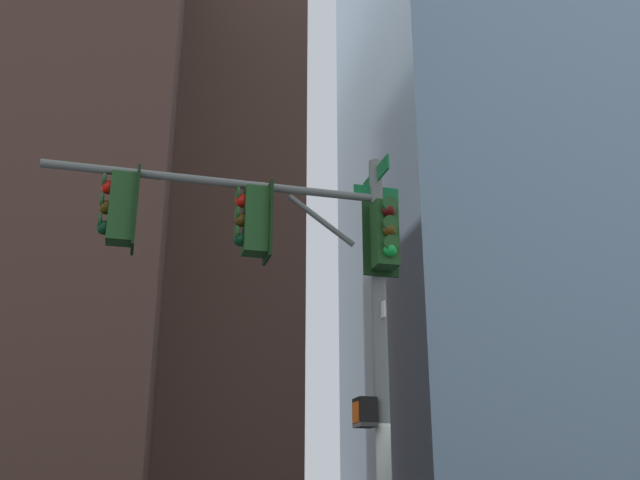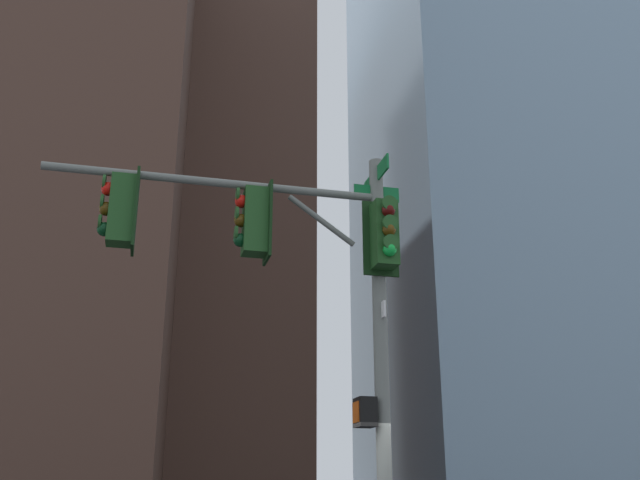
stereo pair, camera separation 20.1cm
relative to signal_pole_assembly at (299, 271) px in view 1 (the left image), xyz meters
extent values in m
cylinder|color=slate|center=(0.13, -1.23, -1.34)|extent=(0.21, 0.21, 6.50)
cylinder|color=slate|center=(-0.01, 1.21, 1.28)|extent=(0.39, 4.88, 0.12)
cylinder|color=slate|center=(0.08, -0.35, 0.83)|extent=(0.14, 1.04, 0.75)
cube|color=#0F6B33|center=(0.13, -1.23, 1.66)|extent=(1.13, 0.09, 0.24)
cube|color=#0F6B33|center=(0.13, -1.23, 1.36)|extent=(0.07, 0.72, 0.24)
cube|color=white|center=(0.13, -1.23, -0.51)|extent=(0.45, 0.05, 0.24)
cube|color=#1E4C1E|center=(0.02, 0.64, 0.72)|extent=(0.36, 0.36, 1.00)
cube|color=black|center=(0.03, 0.45, 0.72)|extent=(0.55, 0.07, 1.16)
sphere|color=red|center=(0.01, 0.85, 1.02)|extent=(0.20, 0.20, 0.20)
cylinder|color=#1E4C1E|center=(0.01, 0.91, 1.11)|extent=(0.23, 0.05, 0.23)
sphere|color=#4C330A|center=(0.01, 0.85, 0.72)|extent=(0.20, 0.20, 0.20)
cylinder|color=#1E4C1E|center=(0.01, 0.91, 0.81)|extent=(0.23, 0.05, 0.23)
sphere|color=#0A3819|center=(0.01, 0.85, 0.42)|extent=(0.20, 0.20, 0.20)
cylinder|color=#1E4C1E|center=(0.01, 0.91, 0.51)|extent=(0.23, 0.05, 0.23)
cube|color=#1E4C1E|center=(-0.08, 2.52, 0.72)|extent=(0.36, 0.36, 1.00)
cube|color=black|center=(-0.07, 2.33, 0.72)|extent=(0.55, 0.07, 1.16)
sphere|color=red|center=(-0.09, 2.72, 1.02)|extent=(0.20, 0.20, 0.20)
cylinder|color=#1E4C1E|center=(-0.10, 2.79, 1.11)|extent=(0.23, 0.05, 0.23)
sphere|color=#4C330A|center=(-0.09, 2.72, 0.72)|extent=(0.20, 0.20, 0.20)
cylinder|color=#1E4C1E|center=(-0.10, 2.79, 0.81)|extent=(0.23, 0.05, 0.23)
sphere|color=#0A3819|center=(-0.09, 2.72, 0.42)|extent=(0.20, 0.20, 0.20)
cylinder|color=#1E4C1E|center=(-0.10, 2.79, 0.51)|extent=(0.23, 0.05, 0.23)
cube|color=#1E4C1E|center=(-0.18, -1.25, 0.58)|extent=(0.36, 0.36, 1.00)
cube|color=black|center=(0.01, -1.24, 0.58)|extent=(0.07, 0.55, 1.16)
sphere|color=#470A07|center=(-0.38, -1.26, 0.88)|extent=(0.20, 0.20, 0.20)
cylinder|color=#1E4C1E|center=(-0.45, -1.26, 0.97)|extent=(0.05, 0.23, 0.23)
sphere|color=#4C330A|center=(-0.38, -1.26, 0.58)|extent=(0.20, 0.20, 0.20)
cylinder|color=#1E4C1E|center=(-0.45, -1.26, 0.67)|extent=(0.05, 0.23, 0.23)
sphere|color=green|center=(-0.38, -1.26, 0.28)|extent=(0.20, 0.20, 0.20)
cylinder|color=#1E4C1E|center=(-0.45, -1.26, 0.37)|extent=(0.05, 0.23, 0.23)
cube|color=black|center=(0.11, -0.97, -1.95)|extent=(0.37, 0.27, 0.40)
cube|color=#EA5914|center=(0.10, -0.84, -1.95)|extent=(0.25, 0.03, 0.28)
cube|color=#4C3328|center=(28.39, 10.54, 15.77)|extent=(21.67, 16.36, 40.72)
cube|color=#4C3328|center=(48.18, 1.35, 15.65)|extent=(22.80, 16.95, 40.49)
cube|color=#7A99B2|center=(41.69, -26.73, 40.33)|extent=(22.58, 26.81, 89.84)
camera|label=1|loc=(-9.66, 1.73, -2.97)|focal=40.18mm
camera|label=2|loc=(-9.70, 1.54, -2.97)|focal=40.18mm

